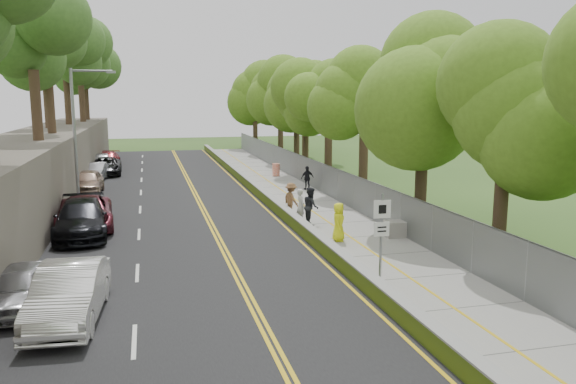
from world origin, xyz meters
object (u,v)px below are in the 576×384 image
(person_far, at_px, (307,178))
(car_2, at_px, (85,213))
(streetlight, at_px, (79,128))
(concrete_block, at_px, (396,229))
(car_0, at_px, (19,288))
(car_1, at_px, (69,293))
(signpost, at_px, (382,227))
(construction_barrel, at_px, (276,170))
(painter_0, at_px, (339,222))

(person_far, bearing_deg, car_2, 19.58)
(streetlight, relative_size, person_far, 4.88)
(streetlight, bearing_deg, concrete_block, -37.49)
(car_0, bearing_deg, car_1, -34.69)
(signpost, height_order, car_0, signpost)
(construction_barrel, bearing_deg, signpost, -95.07)
(construction_barrel, relative_size, person_far, 0.61)
(person_far, bearing_deg, signpost, 69.27)
(painter_0, bearing_deg, car_0, 135.36)
(car_1, bearing_deg, painter_0, 36.27)
(streetlight, xyz_separation_m, car_2, (0.72, -6.16, -3.82))
(car_0, relative_size, car_2, 0.69)
(car_2, distance_m, person_far, 16.11)
(signpost, bearing_deg, car_0, 178.69)
(person_far, bearing_deg, car_1, 45.40)
(concrete_block, bearing_deg, car_2, 159.82)
(streetlight, distance_m, construction_barrel, 17.34)
(signpost, height_order, construction_barrel, signpost)
(car_0, xyz_separation_m, car_2, (0.86, 10.59, 0.12))
(painter_0, bearing_deg, concrete_block, -66.08)
(car_0, bearing_deg, car_2, 90.41)
(streetlight, distance_m, painter_0, 16.93)
(streetlight, bearing_deg, person_far, 9.10)
(car_1, distance_m, person_far, 24.16)
(concrete_block, relative_size, person_far, 0.66)
(concrete_block, distance_m, painter_0, 2.90)
(construction_barrel, distance_m, person_far, 7.28)
(construction_barrel, distance_m, concrete_block, 20.91)
(construction_barrel, distance_m, car_2, 20.50)
(construction_barrel, distance_m, car_0, 29.81)
(streetlight, xyz_separation_m, concrete_block, (14.76, -11.33, -4.23))
(construction_barrel, relative_size, car_1, 0.21)
(construction_barrel, xyz_separation_m, car_1, (-12.41, -27.64, 0.29))
(concrete_block, bearing_deg, car_1, -153.08)
(streetlight, height_order, concrete_block, streetlight)
(car_0, bearing_deg, painter_0, 28.82)
(streetlight, distance_m, concrete_block, 19.08)
(construction_barrel, height_order, car_0, car_0)
(concrete_block, xyz_separation_m, car_2, (-14.04, 5.16, 0.41))
(streetlight, distance_m, signpost, 20.72)
(person_far, bearing_deg, car_0, 40.46)
(person_far, bearing_deg, concrete_block, 79.26)
(car_0, height_order, person_far, person_far)
(car_0, distance_m, painter_0, 13.17)
(concrete_block, xyz_separation_m, car_1, (-13.30, -6.75, 0.43))
(concrete_block, relative_size, painter_0, 0.63)
(concrete_block, bearing_deg, signpost, -119.73)
(streetlight, bearing_deg, painter_0, -43.84)
(signpost, bearing_deg, streetlight, 124.08)
(streetlight, xyz_separation_m, construction_barrel, (13.87, 9.56, -4.09))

